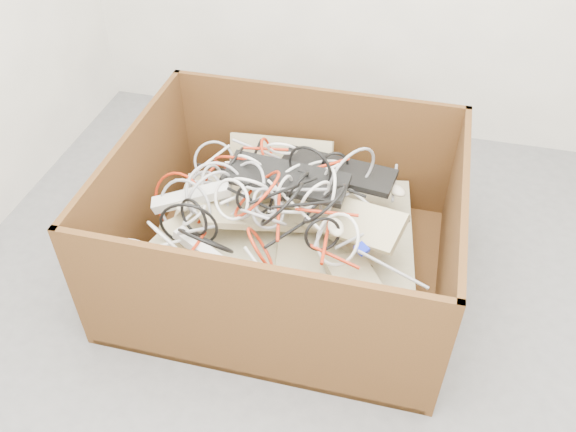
% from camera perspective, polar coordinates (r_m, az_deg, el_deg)
% --- Properties ---
extents(ground, '(3.00, 3.00, 0.00)m').
position_cam_1_polar(ground, '(2.35, 1.57, -10.96)').
color(ground, '#535356').
rests_on(ground, ground).
extents(room_shell, '(3.04, 3.04, 2.50)m').
position_cam_1_polar(room_shell, '(1.55, 2.46, 18.22)').
color(room_shell, silver).
rests_on(room_shell, ground).
extents(cardboard_box, '(1.29, 1.07, 0.61)m').
position_cam_1_polar(cardboard_box, '(2.45, -0.53, -2.95)').
color(cardboard_box, '#402910').
rests_on(cardboard_box, ground).
extents(keyboard_pile, '(1.05, 0.96, 0.35)m').
position_cam_1_polar(keyboard_pile, '(2.38, 0.65, -0.08)').
color(keyboard_pile, tan).
rests_on(keyboard_pile, cardboard_box).
extents(mice_scatter, '(0.92, 0.74, 0.19)m').
position_cam_1_polar(mice_scatter, '(2.26, -2.10, -0.49)').
color(mice_scatter, beige).
rests_on(mice_scatter, keyboard_pile).
extents(power_strip_left, '(0.32, 0.15, 0.13)m').
position_cam_1_polar(power_strip_left, '(2.35, -9.22, 1.81)').
color(power_strip_left, silver).
rests_on(power_strip_left, keyboard_pile).
extents(power_strip_right, '(0.25, 0.15, 0.08)m').
position_cam_1_polar(power_strip_right, '(2.21, -8.22, -3.20)').
color(power_strip_right, silver).
rests_on(power_strip_right, keyboard_pile).
extents(vga_plug, '(0.06, 0.06, 0.03)m').
position_cam_1_polar(vga_plug, '(2.19, 7.04, -3.12)').
color(vga_plug, '#0E1DD4').
rests_on(vga_plug, keyboard_pile).
extents(cable_tangle, '(1.17, 0.86, 0.48)m').
position_cam_1_polar(cable_tangle, '(2.28, -3.83, 1.69)').
color(cable_tangle, silver).
rests_on(cable_tangle, keyboard_pile).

